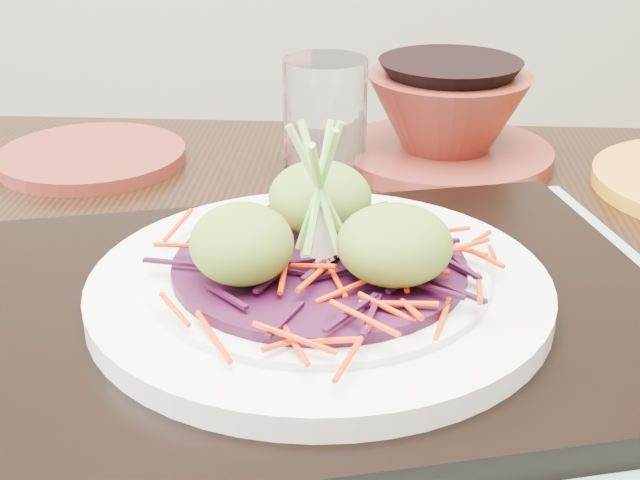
{
  "coord_description": "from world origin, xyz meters",
  "views": [
    {
      "loc": [
        0.06,
        -0.4,
        0.95
      ],
      "look_at": [
        0.05,
        0.06,
        0.74
      ],
      "focal_mm": 50.0,
      "sensor_mm": 36.0,
      "label": 1
    }
  ],
  "objects_px": {
    "white_plate": "(319,286)",
    "terracotta_side_plate": "(92,157)",
    "dining_table": "(309,435)",
    "serving_tray": "(319,314)",
    "water_glass": "(325,118)",
    "terracotta_bowl_set": "(447,124)"
  },
  "relations": [
    {
      "from": "white_plate",
      "to": "terracotta_side_plate",
      "type": "relative_size",
      "value": 1.62
    },
    {
      "from": "dining_table",
      "to": "water_glass",
      "type": "height_order",
      "value": "water_glass"
    },
    {
      "from": "serving_tray",
      "to": "white_plate",
      "type": "bearing_deg",
      "value": -147.02
    },
    {
      "from": "serving_tray",
      "to": "terracotta_side_plate",
      "type": "relative_size",
      "value": 2.49
    },
    {
      "from": "dining_table",
      "to": "white_plate",
      "type": "distance_m",
      "value": 0.12
    },
    {
      "from": "dining_table",
      "to": "terracotta_side_plate",
      "type": "relative_size",
      "value": 7.22
    },
    {
      "from": "white_plate",
      "to": "terracotta_side_plate",
      "type": "height_order",
      "value": "white_plate"
    },
    {
      "from": "dining_table",
      "to": "water_glass",
      "type": "relative_size",
      "value": 11.85
    },
    {
      "from": "white_plate",
      "to": "water_glass",
      "type": "relative_size",
      "value": 2.66
    },
    {
      "from": "serving_tray",
      "to": "terracotta_bowl_set",
      "type": "distance_m",
      "value": 0.3
    },
    {
      "from": "dining_table",
      "to": "white_plate",
      "type": "height_order",
      "value": "white_plate"
    },
    {
      "from": "dining_table",
      "to": "terracotta_side_plate",
      "type": "height_order",
      "value": "terracotta_side_plate"
    },
    {
      "from": "dining_table",
      "to": "serving_tray",
      "type": "relative_size",
      "value": 2.9
    },
    {
      "from": "serving_tray",
      "to": "white_plate",
      "type": "distance_m",
      "value": 0.02
    },
    {
      "from": "terracotta_side_plate",
      "to": "water_glass",
      "type": "xyz_separation_m",
      "value": [
        0.2,
        -0.02,
        0.04
      ]
    },
    {
      "from": "terracotta_bowl_set",
      "to": "dining_table",
      "type": "bearing_deg",
      "value": -112.96
    },
    {
      "from": "terracotta_side_plate",
      "to": "water_glass",
      "type": "bearing_deg",
      "value": -7.02
    },
    {
      "from": "serving_tray",
      "to": "terracotta_side_plate",
      "type": "bearing_deg",
      "value": 113.61
    },
    {
      "from": "dining_table",
      "to": "serving_tray",
      "type": "xyz_separation_m",
      "value": [
        0.01,
        -0.03,
        0.1
      ]
    },
    {
      "from": "serving_tray",
      "to": "terracotta_bowl_set",
      "type": "height_order",
      "value": "terracotta_bowl_set"
    },
    {
      "from": "water_glass",
      "to": "terracotta_bowl_set",
      "type": "xyz_separation_m",
      "value": [
        0.1,
        0.03,
        -0.01
      ]
    },
    {
      "from": "terracotta_side_plate",
      "to": "terracotta_bowl_set",
      "type": "bearing_deg",
      "value": 1.31
    }
  ]
}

